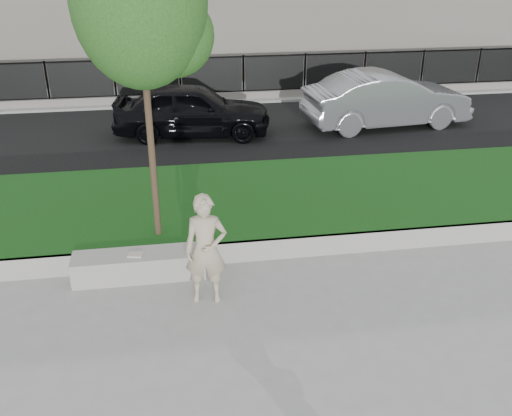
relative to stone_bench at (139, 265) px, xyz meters
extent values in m
plane|color=gray|center=(1.74, -0.80, -0.23)|extent=(90.00, 90.00, 0.00)
cube|color=#0E380F|center=(1.74, 2.20, -0.03)|extent=(34.00, 4.00, 0.40)
cube|color=gray|center=(1.74, 0.24, -0.03)|extent=(34.00, 0.08, 0.40)
cube|color=black|center=(1.74, 7.70, -0.21)|extent=(34.00, 7.00, 0.04)
cube|color=gray|center=(1.74, 12.20, -0.17)|extent=(34.00, 3.00, 0.12)
cube|color=slate|center=(1.74, 11.20, 0.01)|extent=(32.00, 0.30, 0.24)
cube|color=black|center=(1.74, 11.20, 0.64)|extent=(32.00, 0.04, 1.50)
cube|color=black|center=(1.74, 11.20, 1.34)|extent=(32.00, 0.05, 0.05)
cube|color=black|center=(1.74, 11.20, 0.14)|extent=(32.00, 0.05, 0.05)
cube|color=gray|center=(0.00, 0.00, 0.00)|extent=(2.23, 0.56, 0.46)
imported|color=#BBAC90|center=(1.10, -0.84, 0.68)|extent=(0.71, 0.50, 1.82)
cube|color=beige|center=(-0.05, -0.05, 0.24)|extent=(0.27, 0.22, 0.03)
cylinder|color=#38281C|center=(0.34, 0.80, 2.58)|extent=(0.12, 0.12, 4.81)
sphere|color=#194C1B|center=(0.82, 0.99, 3.63)|extent=(1.35, 1.35, 1.35)
imported|color=black|center=(1.34, 7.53, 0.57)|extent=(4.64, 2.29, 1.52)
imported|color=gray|center=(7.20, 7.55, 0.63)|extent=(5.13, 2.25, 1.64)
camera|label=1|loc=(0.67, -8.57, 5.07)|focal=40.00mm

